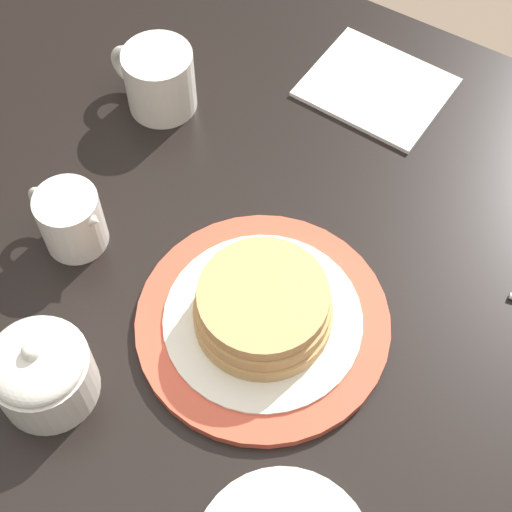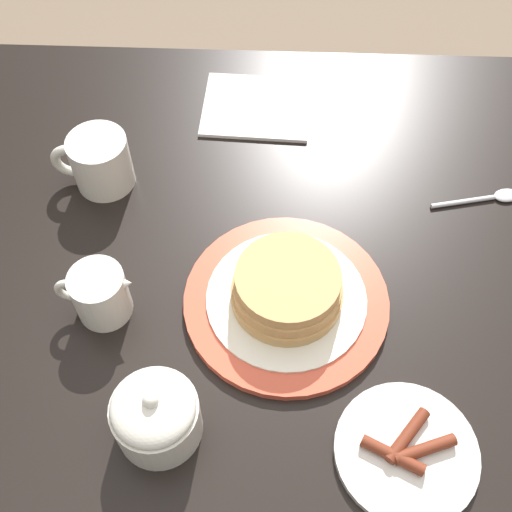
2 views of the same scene
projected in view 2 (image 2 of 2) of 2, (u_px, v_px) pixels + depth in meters
name	position (u px, v px, depth m)	size (l,w,h in m)	color
ground_plane	(277.00, 467.00, 1.43)	(8.00, 8.00, 0.00)	#7A6651
dining_table	(289.00, 339.00, 0.91)	(1.51, 1.01, 0.73)	black
pancake_plate	(287.00, 291.00, 0.81)	(0.26, 0.26, 0.07)	#DB5138
side_plate_bacon	(407.00, 451.00, 0.71)	(0.16, 0.16, 0.02)	silver
coffee_mug	(99.00, 161.00, 0.91)	(0.11, 0.08, 0.08)	silver
creamer_pitcher	(101.00, 293.00, 0.79)	(0.10, 0.07, 0.08)	silver
sugar_bowl	(156.00, 415.00, 0.70)	(0.10, 0.10, 0.09)	silver
napkin	(256.00, 107.00, 1.03)	(0.18, 0.15, 0.01)	white
spoon	(490.00, 198.00, 0.92)	(0.13, 0.04, 0.01)	silver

